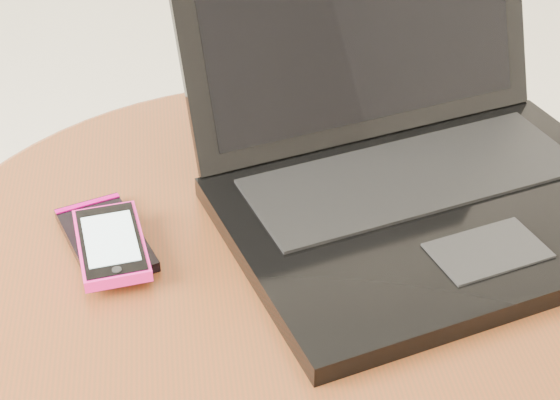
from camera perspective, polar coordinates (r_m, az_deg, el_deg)
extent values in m
cylinder|color=brown|center=(0.77, 0.54, -5.20)|extent=(0.66, 0.66, 0.03)
torus|color=brown|center=(0.77, 0.54, -5.20)|extent=(0.69, 0.69, 0.03)
cube|color=black|center=(0.82, 10.59, -1.01)|extent=(0.45, 0.37, 0.02)
cube|color=black|center=(0.85, 8.74, 1.61)|extent=(0.34, 0.20, 0.00)
cube|color=black|center=(0.77, 13.44, -3.23)|extent=(0.11, 0.08, 0.00)
cube|color=black|center=(0.89, 5.33, 11.62)|extent=(0.39, 0.19, 0.23)
cube|color=black|center=(0.88, 5.48, 11.60)|extent=(0.34, 0.16, 0.19)
cube|color=black|center=(0.80, -11.35, -2.54)|extent=(0.10, 0.13, 0.01)
cube|color=#C40273|center=(0.84, -12.48, -0.22)|extent=(0.06, 0.03, 0.00)
cube|color=#FE1B92|center=(0.78, -10.99, -2.87)|extent=(0.07, 0.11, 0.01)
cube|color=black|center=(0.77, -11.04, -2.52)|extent=(0.07, 0.11, 0.00)
cube|color=silver|center=(0.77, -11.05, -2.48)|extent=(0.05, 0.08, 0.00)
cylinder|color=black|center=(0.74, -10.63, -4.49)|extent=(0.01, 0.01, 0.00)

